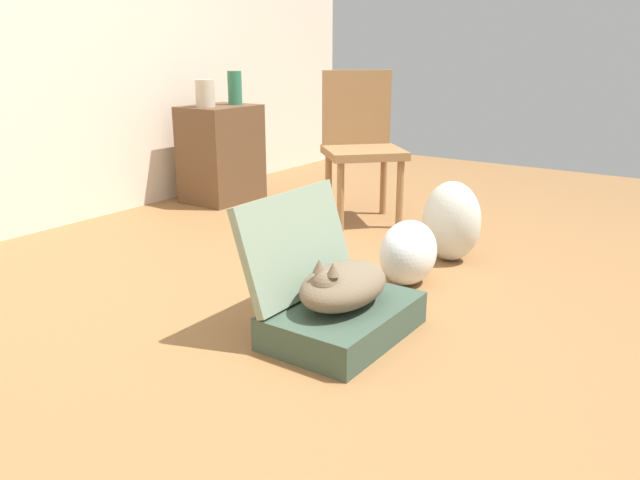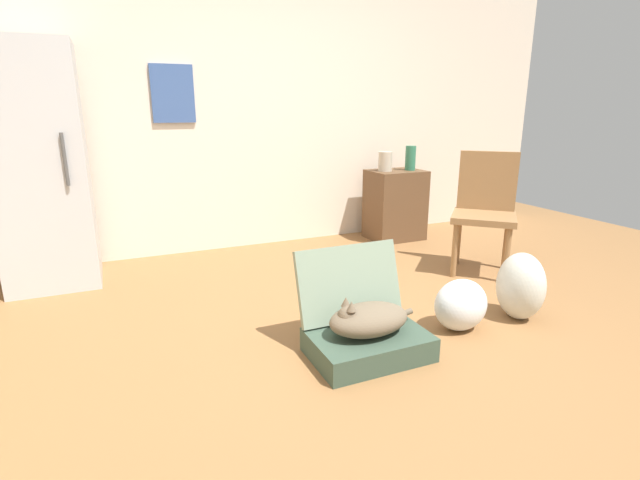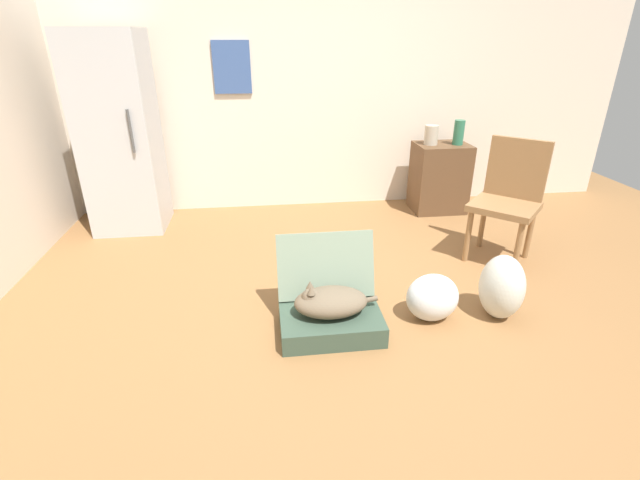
{
  "view_description": "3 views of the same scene",
  "coord_description": "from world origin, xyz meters",
  "views": [
    {
      "loc": [
        -2.1,
        -1.34,
        1.1
      ],
      "look_at": [
        0.13,
        0.21,
        0.26
      ],
      "focal_mm": 35.26,
      "sensor_mm": 36.0,
      "label": 1
    },
    {
      "loc": [
        -1.35,
        -2.1,
        1.28
      ],
      "look_at": [
        -0.28,
        0.31,
        0.54
      ],
      "focal_mm": 26.6,
      "sensor_mm": 36.0,
      "label": 2
    },
    {
      "loc": [
        -0.55,
        -2.37,
        1.65
      ],
      "look_at": [
        -0.19,
        0.41,
        0.38
      ],
      "focal_mm": 25.08,
      "sensor_mm": 36.0,
      "label": 3
    }
  ],
  "objects": [
    {
      "name": "plastic_bag_white",
      "position": [
        0.46,
        -0.07,
        0.16
      ],
      "size": [
        0.33,
        0.26,
        0.31
      ],
      "primitive_type": "ellipsoid",
      "color": "silver",
      "rests_on": "ground"
    },
    {
      "name": "wall_back",
      "position": [
        -0.0,
        2.26,
        1.3
      ],
      "size": [
        6.4,
        0.15,
        2.6
      ],
      "color": "beige",
      "rests_on": "ground"
    },
    {
      "name": "cat",
      "position": [
        -0.2,
        -0.12,
        0.22
      ],
      "size": [
        0.52,
        0.28,
        0.22
      ],
      "color": "brown",
      "rests_on": "suitcase_base"
    },
    {
      "name": "vase_short",
      "position": [
        1.36,
        1.81,
        0.81
      ],
      "size": [
        0.1,
        0.1,
        0.24
      ],
      "primitive_type": "cylinder",
      "color": "#2D7051",
      "rests_on": "side_table"
    },
    {
      "name": "ground_plane",
      "position": [
        0.0,
        0.0,
        0.0
      ],
      "size": [
        7.68,
        7.68,
        0.0
      ],
      "primitive_type": "plane",
      "color": "olive",
      "rests_on": "ground"
    },
    {
      "name": "suitcase_base",
      "position": [
        -0.19,
        -0.12,
        0.07
      ],
      "size": [
        0.61,
        0.42,
        0.13
      ],
      "primitive_type": "cube",
      "color": "#384C3D",
      "rests_on": "ground"
    },
    {
      "name": "suitcase_lid",
      "position": [
        -0.19,
        0.1,
        0.34
      ],
      "size": [
        0.61,
        0.16,
        0.41
      ],
      "primitive_type": "cube",
      "rotation": [
        1.26,
        0.0,
        0.0
      ],
      "color": "gray",
      "rests_on": "suitcase_base"
    },
    {
      "name": "vase_tall",
      "position": [
        1.09,
        1.85,
        0.78
      ],
      "size": [
        0.13,
        0.13,
        0.19
      ],
      "primitive_type": "cylinder",
      "color": "#B7AD99",
      "rests_on": "side_table"
    },
    {
      "name": "side_table",
      "position": [
        1.22,
        1.85,
        0.34
      ],
      "size": [
        0.52,
        0.41,
        0.69
      ],
      "primitive_type": "cube",
      "color": "brown",
      "rests_on": "ground"
    },
    {
      "name": "plastic_bag_clear",
      "position": [
        0.91,
        -0.09,
        0.21
      ],
      "size": [
        0.27,
        0.31,
        0.43
      ],
      "primitive_type": "ellipsoid",
      "color": "silver",
      "rests_on": "ground"
    },
    {
      "name": "chair",
      "position": [
        1.34,
        0.74,
        0.52
      ],
      "size": [
        0.64,
        0.64,
        0.95
      ],
      "rotation": [
        0.0,
        0.0,
        -0.77
      ],
      "color": "olive",
      "rests_on": "ground"
    }
  ]
}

